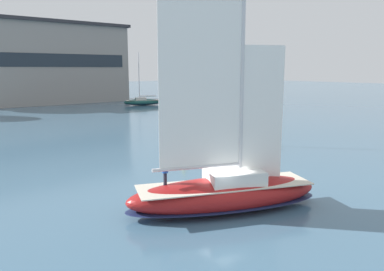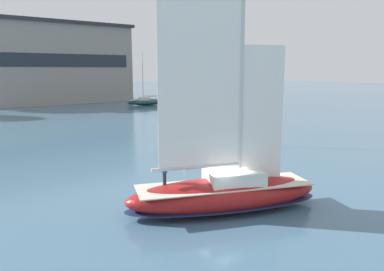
# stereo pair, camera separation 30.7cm
# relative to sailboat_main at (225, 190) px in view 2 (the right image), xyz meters

# --- Properties ---
(ground_plane) EXTENTS (400.00, 400.00, 0.00)m
(ground_plane) POSITION_rel_sailboat_main_xyz_m (-0.02, 0.01, -1.22)
(ground_plane) COLOR #42667F
(waterfront_building) EXTENTS (35.78, 13.74, 18.71)m
(waterfront_building) POSITION_rel_sailboat_main_xyz_m (15.84, 75.82, 8.18)
(waterfront_building) COLOR gray
(waterfront_building) RESTS_ON ground
(sailboat_main) EXTENTS (11.80, 7.36, 15.73)m
(sailboat_main) POSITION_rel_sailboat_main_xyz_m (0.00, 0.00, 0.00)
(sailboat_main) COLOR maroon
(sailboat_main) RESTS_ON ground
(sailboat_moored_near_marina) EXTENTS (8.68, 5.31, 11.56)m
(sailboat_moored_near_marina) POSITION_rel_sailboat_main_xyz_m (29.46, 57.19, -0.43)
(sailboat_moored_near_marina) COLOR #194C47
(sailboat_moored_near_marina) RESTS_ON ground
(sailboat_moored_mid_channel) EXTENTS (3.23, 6.87, 9.12)m
(sailboat_moored_mid_channel) POSITION_rel_sailboat_main_xyz_m (13.82, 12.56, -0.60)
(sailboat_moored_mid_channel) COLOR maroon
(sailboat_moored_mid_channel) RESTS_ON ground
(channel_buoy) EXTENTS (0.90, 0.90, 1.66)m
(channel_buoy) POSITION_rel_sailboat_main_xyz_m (5.56, 11.04, -0.57)
(channel_buoy) COLOR yellow
(channel_buoy) RESTS_ON ground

